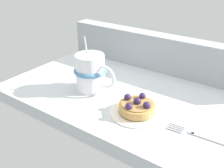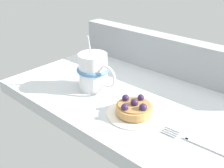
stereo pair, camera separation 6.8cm
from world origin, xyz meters
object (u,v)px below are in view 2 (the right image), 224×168
at_px(raspberry_tart, 134,108).
at_px(dessert_fork, 199,144).
at_px(dessert_plate, 134,113).
at_px(coffee_mug, 94,71).

distance_m(raspberry_tart, dessert_fork, 0.17).
xyz_separation_m(raspberry_tart, dessert_fork, (0.17, -0.00, -0.02)).
bearing_deg(dessert_plate, dessert_fork, -0.11).
height_order(raspberry_tart, coffee_mug, coffee_mug).
bearing_deg(coffee_mug, dessert_fork, -5.50).
bearing_deg(dessert_plate, coffee_mug, 169.25).
bearing_deg(dessert_fork, raspberry_tart, 179.94).
relative_size(coffee_mug, dessert_fork, 0.89).
bearing_deg(raspberry_tart, coffee_mug, 169.20).
bearing_deg(coffee_mug, dessert_plate, -10.75).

